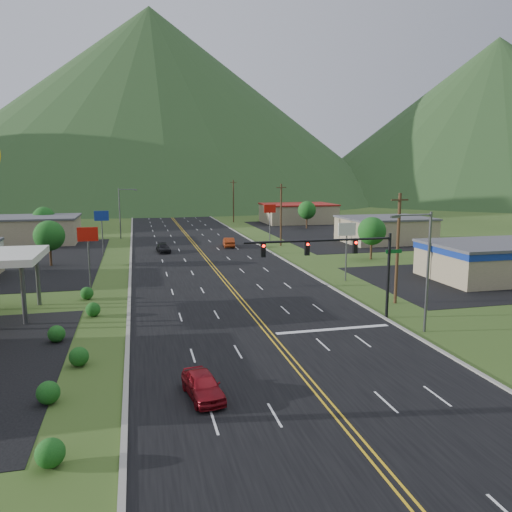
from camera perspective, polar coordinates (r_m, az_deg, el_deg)
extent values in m
plane|color=#294016|center=(26.63, 8.64, -16.90)|extent=(500.00, 500.00, 0.00)
cube|color=black|center=(26.63, 8.64, -16.90)|extent=(20.00, 460.00, 0.04)
cube|color=gray|center=(24.98, -14.81, -19.01)|extent=(0.30, 460.00, 0.14)
cube|color=gray|center=(31.62, 26.44, -13.43)|extent=(0.30, 460.00, 0.14)
cylinder|color=black|center=(41.89, 14.87, -2.22)|extent=(0.24, 0.24, 7.00)
cylinder|color=black|center=(38.88, 7.26, 1.77)|extent=(12.00, 0.18, 0.18)
cube|color=#0C591E|center=(41.73, 15.47, 0.51)|extent=(1.40, 0.06, 0.30)
cube|color=black|center=(40.13, 11.25, 1.04)|extent=(0.35, 0.28, 1.05)
sphere|color=#FF0C05|center=(39.91, 11.38, 1.50)|extent=(0.22, 0.22, 0.22)
cube|color=black|center=(38.63, 5.86, 0.85)|extent=(0.35, 0.28, 1.05)
sphere|color=#FF0C05|center=(38.41, 5.95, 1.33)|extent=(0.22, 0.22, 0.22)
cube|color=black|center=(37.62, 0.82, 0.66)|extent=(0.35, 0.28, 1.05)
sphere|color=#FF0C05|center=(37.39, 0.89, 1.15)|extent=(0.22, 0.22, 0.22)
cylinder|color=#59595E|center=(38.83, 19.03, -1.83)|extent=(0.20, 0.20, 9.00)
cylinder|color=#59595E|center=(37.49, 17.53, 4.50)|extent=(2.88, 0.12, 0.12)
cube|color=#59595E|center=(36.78, 15.59, 4.35)|extent=(0.60, 0.25, 0.18)
cylinder|color=#59595E|center=(92.32, -15.30, 4.68)|extent=(0.20, 0.20, 9.00)
cylinder|color=#59595E|center=(92.05, -14.52, 7.38)|extent=(2.88, 0.12, 0.12)
cube|color=#59595E|center=(92.05, -13.61, 7.35)|extent=(0.60, 0.25, 0.18)
cylinder|color=#59595E|center=(42.94, -25.04, -3.89)|extent=(0.36, 0.36, 5.00)
cylinder|color=#59595E|center=(48.70, -23.68, -2.29)|extent=(0.36, 0.36, 5.00)
cube|color=tan|center=(92.44, -25.23, 2.61)|extent=(18.00, 11.00, 4.20)
cube|color=#4C4C51|center=(92.23, -25.33, 4.00)|extent=(18.40, 11.40, 0.30)
cube|color=tan|center=(62.03, 25.92, -0.61)|extent=(15.00, 10.00, 3.80)
cube|color=#4C4C51|center=(61.73, 26.06, 1.26)|extent=(15.40, 10.40, 0.30)
cube|color=navy|center=(61.80, 26.03, 0.80)|extent=(15.20, 10.20, 0.70)
cube|color=tan|center=(87.90, 14.52, 2.84)|extent=(14.00, 11.00, 4.00)
cube|color=#4C4C51|center=(87.69, 14.58, 4.24)|extent=(14.40, 11.40, 0.30)
cube|color=tan|center=(118.43, 4.81, 4.82)|extent=(16.00, 12.00, 4.20)
cube|color=maroon|center=(118.26, 4.83, 5.90)|extent=(16.40, 12.40, 0.30)
cylinder|color=#59595E|center=(53.03, -18.50, -1.06)|extent=(0.16, 0.16, 5.00)
cube|color=red|center=(52.57, -18.69, 2.37)|extent=(2.00, 0.18, 1.40)
cylinder|color=#59595E|center=(74.73, -17.13, 1.97)|extent=(0.16, 0.16, 5.00)
cube|color=navy|center=(74.40, -17.25, 4.41)|extent=(2.00, 0.18, 1.40)
cylinder|color=#59595E|center=(55.51, 10.26, -0.26)|extent=(0.16, 0.16, 5.00)
cube|color=white|center=(55.06, 10.36, 3.03)|extent=(2.00, 0.18, 1.40)
cylinder|color=#59595E|center=(85.47, 1.59, 3.30)|extent=(0.16, 0.16, 5.00)
cube|color=red|center=(85.18, 1.60, 5.44)|extent=(2.00, 0.18, 1.40)
cylinder|color=#382314|center=(68.63, -22.43, 0.18)|extent=(0.30, 0.30, 3.00)
sphere|color=#154C17|center=(68.31, -22.56, 2.17)|extent=(3.84, 3.84, 3.84)
cylinder|color=#382314|center=(95.86, -22.98, 2.62)|extent=(0.30, 0.30, 3.00)
sphere|color=#154C17|center=(95.63, -23.08, 4.05)|extent=(3.84, 3.84, 3.84)
cylinder|color=#382314|center=(70.19, 13.02, 0.86)|extent=(0.30, 0.30, 3.00)
sphere|color=#154C17|center=(69.88, 13.10, 2.80)|extent=(3.84, 3.84, 3.84)
cylinder|color=#382314|center=(106.53, 5.82, 3.95)|extent=(0.30, 0.30, 3.00)
sphere|color=#154C17|center=(106.32, 5.84, 5.24)|extent=(3.84, 3.84, 3.84)
cylinder|color=#382314|center=(46.52, 15.87, 0.77)|extent=(0.28, 0.28, 10.00)
cube|color=#382314|center=(46.08, 16.12, 6.18)|extent=(1.60, 0.12, 0.12)
cylinder|color=#382314|center=(80.57, 2.87, 4.69)|extent=(0.28, 0.28, 10.00)
cube|color=#382314|center=(80.32, 2.90, 7.82)|extent=(1.60, 0.12, 0.12)
cylinder|color=#382314|center=(119.38, -2.59, 6.27)|extent=(0.28, 0.28, 10.00)
cube|color=#382314|center=(119.21, -2.61, 8.39)|extent=(1.60, 0.12, 0.12)
cylinder|color=#382314|center=(158.78, -5.38, 7.06)|extent=(0.28, 0.28, 10.00)
cube|color=#382314|center=(158.65, -5.40, 8.64)|extent=(1.60, 0.12, 0.12)
cone|color=#1F3A1A|center=(244.11, -11.81, 16.58)|extent=(220.00, 220.00, 85.00)
cone|color=#1F3A1A|center=(253.96, 25.50, 13.89)|extent=(180.00, 180.00, 70.00)
imported|color=maroon|center=(27.32, -6.09, -14.54)|extent=(2.21, 4.23, 1.37)
imported|color=black|center=(75.36, -10.54, 0.85)|extent=(2.16, 4.45, 1.25)
imported|color=#942F10|center=(79.67, -3.13, 1.56)|extent=(2.03, 4.70, 1.50)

